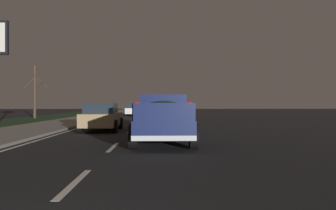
{
  "coord_description": "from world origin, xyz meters",
  "views": [
    {
      "loc": [
        -2.05,
        -1.61,
        1.5
      ],
      "look_at": [
        10.56,
        -1.94,
        1.46
      ],
      "focal_mm": 35.56,
      "sensor_mm": 36.0,
      "label": 1
    }
  ],
  "objects_px": {
    "sedan_white": "(134,110)",
    "sedan_tan": "(102,117)",
    "sedan_black": "(163,110)",
    "pickup_truck": "(163,117)",
    "sedan_green": "(165,116)",
    "bare_tree_far": "(35,91)"
  },
  "relations": [
    {
      "from": "sedan_white",
      "to": "bare_tree_far",
      "type": "bearing_deg",
      "value": 125.88
    },
    {
      "from": "pickup_truck",
      "to": "sedan_black",
      "type": "xyz_separation_m",
      "value": [
        25.41,
        -0.23,
        -0.2
      ]
    },
    {
      "from": "sedan_white",
      "to": "sedan_black",
      "type": "xyz_separation_m",
      "value": [
        -3.77,
        -3.58,
        0.0
      ]
    },
    {
      "from": "sedan_green",
      "to": "sedan_black",
      "type": "height_order",
      "value": "same"
    },
    {
      "from": "pickup_truck",
      "to": "sedan_white",
      "type": "bearing_deg",
      "value": 6.55
    },
    {
      "from": "sedan_white",
      "to": "sedan_green",
      "type": "bearing_deg",
      "value": -170.92
    },
    {
      "from": "sedan_white",
      "to": "bare_tree_far",
      "type": "height_order",
      "value": "bare_tree_far"
    },
    {
      "from": "sedan_tan",
      "to": "sedan_black",
      "type": "height_order",
      "value": "same"
    },
    {
      "from": "pickup_truck",
      "to": "sedan_black",
      "type": "distance_m",
      "value": 25.41
    },
    {
      "from": "sedan_white",
      "to": "sedan_black",
      "type": "relative_size",
      "value": 1.0
    },
    {
      "from": "sedan_white",
      "to": "sedan_black",
      "type": "distance_m",
      "value": 5.2
    },
    {
      "from": "sedan_tan",
      "to": "bare_tree_far",
      "type": "relative_size",
      "value": 0.8
    },
    {
      "from": "sedan_black",
      "to": "bare_tree_far",
      "type": "bearing_deg",
      "value": 103.88
    },
    {
      "from": "sedan_tan",
      "to": "sedan_green",
      "type": "height_order",
      "value": "same"
    },
    {
      "from": "sedan_black",
      "to": "bare_tree_far",
      "type": "distance_m",
      "value": 13.92
    },
    {
      "from": "pickup_truck",
      "to": "sedan_black",
      "type": "relative_size",
      "value": 1.22
    },
    {
      "from": "sedan_white",
      "to": "sedan_tan",
      "type": "xyz_separation_m",
      "value": [
        -23.35,
        0.02,
        0.0
      ]
    },
    {
      "from": "pickup_truck",
      "to": "sedan_green",
      "type": "height_order",
      "value": "pickup_truck"
    },
    {
      "from": "pickup_truck",
      "to": "sedan_green",
      "type": "xyz_separation_m",
      "value": [
        6.98,
        -0.19,
        -0.2
      ]
    },
    {
      "from": "sedan_black",
      "to": "sedan_tan",
      "type": "bearing_deg",
      "value": 169.58
    },
    {
      "from": "sedan_green",
      "to": "sedan_black",
      "type": "relative_size",
      "value": 1.0
    },
    {
      "from": "sedan_tan",
      "to": "bare_tree_far",
      "type": "height_order",
      "value": "bare_tree_far"
    }
  ]
}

